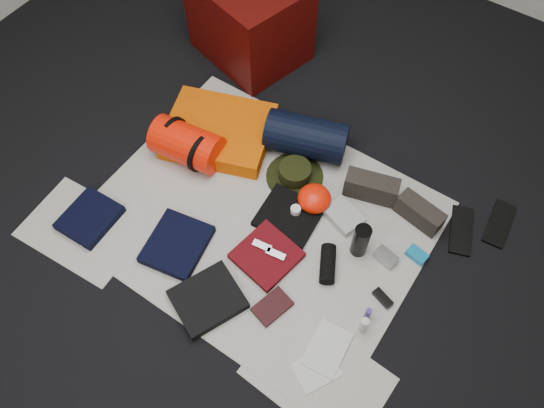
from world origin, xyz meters
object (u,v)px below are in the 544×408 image
Objects in this scene: red_cabinet at (250,18)px; sleeping_pad at (219,131)px; compact_camera at (386,257)px; navy_duffel at (306,137)px; stuff_sack at (187,144)px; water_bottle at (361,240)px; paperback_book at (272,307)px.

red_cabinet reaches higher than sleeping_pad.
sleeping_pad is at bearing -177.05° from compact_camera.
navy_duffel reaches higher than sleeping_pad.
stuff_sack is 1.04m from water_bottle.
paperback_book is (-0.18, -0.48, -0.09)m from water_bottle.
navy_duffel is at bearing 38.29° from stuff_sack.
water_bottle is 1.85× the size of compact_camera.
navy_duffel is at bearing -19.30° from red_cabinet.
water_bottle is at bearing -156.37° from compact_camera.
red_cabinet is 1.70m from paperback_book.
red_cabinet is at bearing 143.61° from paperback_book.
navy_duffel is 3.89× the size of compact_camera.
red_cabinet reaches higher than paperback_book.
sleeping_pad is 1.13m from compact_camera.
compact_camera is 0.64× the size of paperback_book.
red_cabinet is at bearing 128.04° from navy_duffel.
sleeping_pad is 2.76× the size of water_bottle.
red_cabinet is 1.50m from water_bottle.
navy_duffel is (0.50, 0.39, 0.00)m from stuff_sack.
water_bottle is 0.52m from paperback_book.
red_cabinet is at bearing 145.59° from water_bottle.
navy_duffel is 0.93m from paperback_book.
sleeping_pad is at bearing 155.73° from paperback_book.
paperback_book is at bearing -39.46° from sleeping_pad.
red_cabinet reaches higher than stuff_sack.
water_bottle reaches higher than compact_camera.
water_bottle is at bearing -52.61° from navy_duffel.
navy_duffel reaches higher than paperback_book.
navy_duffel is at bearing 127.94° from paperback_book.
water_bottle is at bearing 84.33° from paperback_book.
water_bottle reaches higher than sleeping_pad.
red_cabinet is 3.48× the size of paperback_book.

